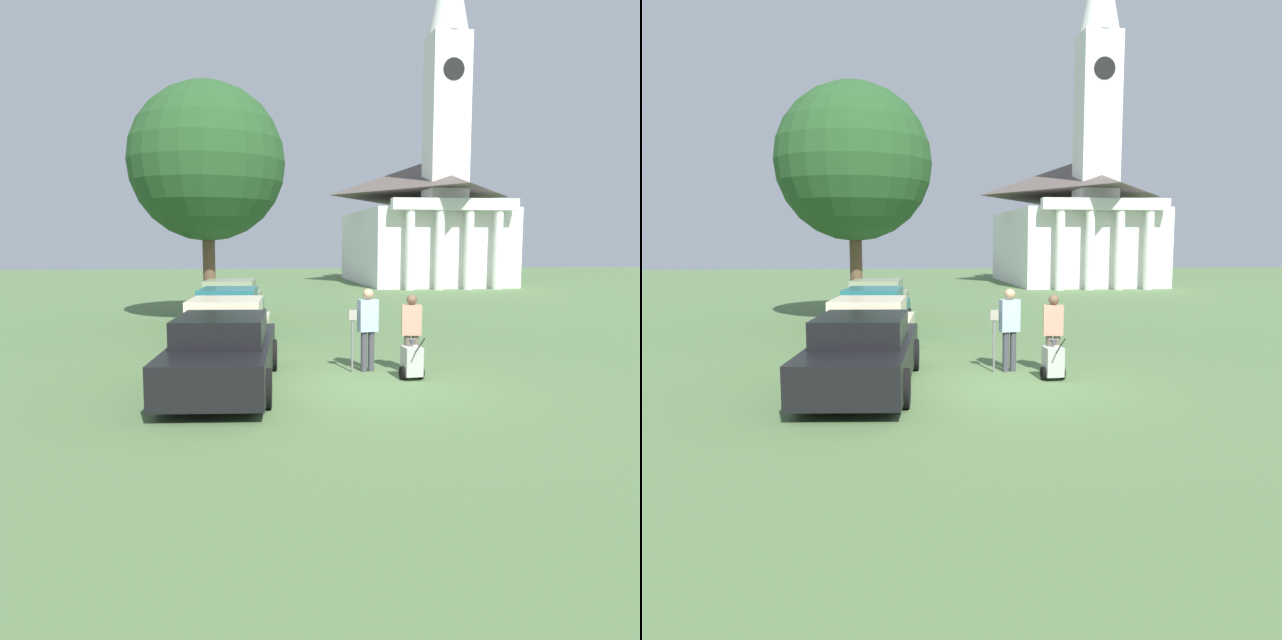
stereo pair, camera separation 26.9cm
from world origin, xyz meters
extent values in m
plane|color=#517042|center=(0.00, 0.00, 0.00)|extent=(120.00, 120.00, 0.00)
cube|color=black|center=(-2.62, 0.26, 0.56)|extent=(2.27, 5.37, 0.73)
cube|color=black|center=(-2.64, 0.05, 1.18)|extent=(1.80, 2.32, 0.51)
cylinder|color=black|center=(-3.39, 1.95, 0.35)|extent=(0.24, 0.70, 0.69)
cylinder|color=black|center=(-1.59, 1.80, 0.35)|extent=(0.24, 0.70, 0.69)
cylinder|color=black|center=(-3.66, -1.28, 0.35)|extent=(0.24, 0.70, 0.69)
cylinder|color=black|center=(-1.86, -1.43, 0.35)|extent=(0.24, 0.70, 0.69)
cube|color=beige|center=(-2.62, 3.42, 0.54)|extent=(2.30, 4.81, 0.71)
cube|color=beige|center=(-2.64, 3.24, 1.19)|extent=(1.85, 2.09, 0.59)
cylinder|color=black|center=(-3.44, 4.94, 0.33)|extent=(0.23, 0.68, 0.66)
cylinder|color=black|center=(-1.57, 4.79, 0.33)|extent=(0.23, 0.68, 0.66)
cylinder|color=black|center=(-3.68, 2.06, 0.33)|extent=(0.23, 0.68, 0.66)
cylinder|color=black|center=(-1.81, 1.91, 0.33)|extent=(0.23, 0.68, 0.66)
cube|color=#23666B|center=(-2.62, 6.57, 0.61)|extent=(2.21, 5.21, 0.80)
cube|color=#23666B|center=(-2.64, 6.36, 1.26)|extent=(1.75, 2.26, 0.51)
cylinder|color=black|center=(-3.37, 8.21, 0.37)|extent=(0.24, 0.76, 0.75)
cylinder|color=black|center=(-1.62, 8.06, 0.37)|extent=(0.24, 0.76, 0.75)
cylinder|color=black|center=(-3.63, 5.07, 0.37)|extent=(0.24, 0.76, 0.75)
cylinder|color=black|center=(-1.88, 4.92, 0.37)|extent=(0.24, 0.76, 0.75)
cube|color=gray|center=(-2.62, 10.14, 0.61)|extent=(2.28, 5.31, 0.81)
cube|color=gray|center=(-2.64, 9.93, 1.29)|extent=(1.81, 2.30, 0.55)
cylinder|color=black|center=(-3.40, 11.81, 0.37)|extent=(0.24, 0.76, 0.74)
cylinder|color=black|center=(-1.58, 11.66, 0.37)|extent=(0.24, 0.76, 0.74)
cylinder|color=black|center=(-3.66, 8.61, 0.37)|extent=(0.24, 0.76, 0.74)
cylinder|color=black|center=(-1.85, 8.46, 0.37)|extent=(0.24, 0.76, 0.74)
cylinder|color=slate|center=(0.13, 1.41, 0.57)|extent=(0.05, 0.05, 1.15)
cube|color=gray|center=(0.13, 1.41, 1.26)|extent=(0.18, 0.09, 0.22)
cylinder|color=#3F3F47|center=(0.56, 1.47, 0.44)|extent=(0.14, 0.14, 0.88)
cylinder|color=#3F3F47|center=(0.39, 1.44, 0.44)|extent=(0.14, 0.14, 0.88)
cube|color=#99B2CC|center=(0.48, 1.46, 1.24)|extent=(0.45, 0.30, 0.70)
sphere|color=tan|center=(0.48, 1.46, 1.71)|extent=(0.24, 0.24, 0.24)
cylinder|color=#665B4C|center=(1.46, 1.14, 0.42)|extent=(0.14, 0.14, 0.83)
cylinder|color=#665B4C|center=(1.29, 1.17, 0.42)|extent=(0.14, 0.14, 0.83)
cube|color=tan|center=(1.38, 1.16, 1.16)|extent=(0.45, 0.29, 0.66)
sphere|color=brown|center=(1.38, 1.16, 1.60)|extent=(0.23, 0.23, 0.23)
cube|color=#B2B2AD|center=(1.22, 0.52, 0.38)|extent=(0.39, 0.46, 0.60)
cone|color=#59595B|center=(1.22, 0.52, 0.76)|extent=(0.18, 0.18, 0.16)
cylinder|color=#4C4C4C|center=(1.25, 0.05, 0.78)|extent=(0.07, 0.59, 0.43)
cylinder|color=black|center=(1.01, 0.50, 0.14)|extent=(0.07, 0.28, 0.28)
cylinder|color=black|center=(1.43, 0.53, 0.14)|extent=(0.07, 0.28, 0.28)
cube|color=white|center=(10.69, 32.81, 2.55)|extent=(9.29, 13.92, 5.11)
pyramid|color=#564C47|center=(10.69, 32.81, 7.41)|extent=(9.48, 14.20, 2.30)
cylinder|color=white|center=(7.90, 25.25, 2.43)|extent=(0.56, 0.56, 4.85)
cylinder|color=white|center=(9.76, 25.25, 2.43)|extent=(0.56, 0.56, 4.85)
cylinder|color=white|center=(11.62, 25.25, 2.43)|extent=(0.56, 0.56, 4.85)
cylinder|color=white|center=(13.47, 25.25, 2.43)|extent=(0.56, 0.56, 4.85)
cube|color=white|center=(10.69, 25.25, 5.20)|extent=(7.90, 0.70, 0.70)
cube|color=white|center=(10.69, 27.35, 10.39)|extent=(2.40, 2.40, 10.56)
cylinder|color=black|center=(10.69, 26.13, 13.35)|extent=(1.32, 0.06, 1.32)
cylinder|color=brown|center=(-3.40, 10.81, 1.65)|extent=(0.44, 0.44, 3.31)
sphere|color=#234C23|center=(-3.40, 10.81, 5.64)|extent=(5.49, 5.49, 5.49)
camera|label=1|loc=(-2.24, -11.82, 2.78)|focal=35.00mm
camera|label=2|loc=(-1.97, -11.85, 2.78)|focal=35.00mm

